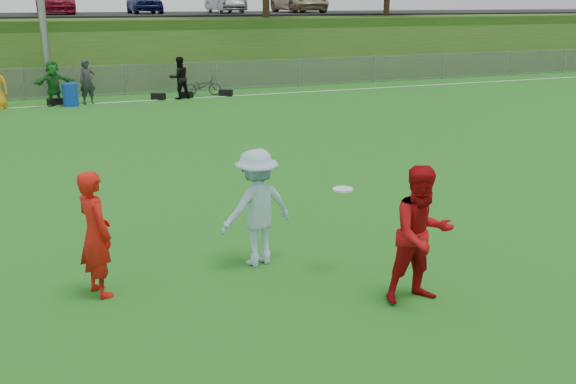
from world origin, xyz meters
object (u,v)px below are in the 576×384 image
player_red_left (95,234)px  player_blue (257,208)px  player_red_center (422,235)px  recycling_bin (70,95)px  frisbee (343,189)px  bicycle (202,86)px

player_red_left → player_blue: (2.36, 0.22, 0.02)m
player_red_center → recycling_bin: (-3.24, 19.03, -0.50)m
player_red_center → frisbee: bearing=113.3°
player_red_center → frisbee: player_red_center is taller
player_red_center → player_blue: (-1.59, 1.98, -0.04)m
player_blue → bicycle: (3.72, 17.93, -0.48)m
player_red_center → player_blue: 2.55m
player_red_left → frisbee: bearing=-118.8°
player_red_left → player_blue: 2.37m
bicycle → player_red_center: bearing=-174.2°
player_blue → recycling_bin: bearing=-96.0°
recycling_bin → bicycle: recycling_bin is taller
player_red_center → bicycle: 20.03m
frisbee → recycling_bin: 17.96m
frisbee → player_red_center: bearing=-68.2°
player_red_center → bicycle: size_ratio=1.20×
frisbee → player_blue: bearing=147.2°
player_red_left → player_blue: size_ratio=0.98×
player_red_center → player_blue: bearing=130.2°
recycling_bin → bicycle: (5.37, 0.89, -0.02)m
player_blue → bicycle: player_blue is taller
frisbee → recycling_bin: bearing=98.7°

